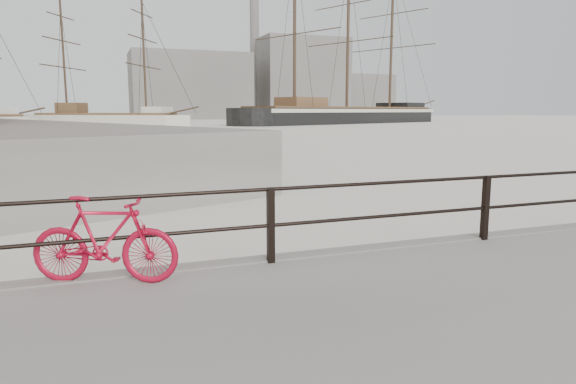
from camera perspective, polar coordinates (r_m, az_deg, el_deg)
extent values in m
plane|color=white|center=(8.79, 20.11, -6.95)|extent=(400.00, 400.00, 0.00)
imported|color=#AB0B26|center=(6.29, -19.72, -5.04)|extent=(1.67, 0.89, 1.03)
cube|color=gray|center=(148.74, -10.83, 11.45)|extent=(32.00, 18.00, 18.00)
cube|color=gray|center=(163.33, 1.30, 12.43)|extent=(26.00, 20.00, 24.00)
cube|color=gray|center=(177.37, 7.71, 10.47)|extent=(20.00, 16.00, 14.00)
cylinder|color=gray|center=(164.63, -3.73, 15.88)|extent=(2.80, 2.80, 44.00)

